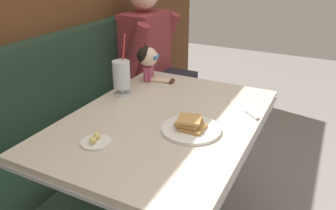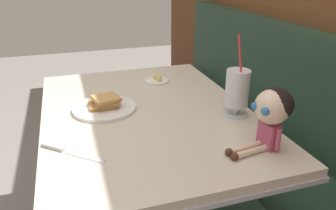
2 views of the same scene
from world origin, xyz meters
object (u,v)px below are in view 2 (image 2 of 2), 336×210
at_px(butter_saucer, 157,80).
at_px(butter_knife, 62,149).
at_px(toast_plate, 105,106).
at_px(seated_doll, 272,110).
at_px(milkshake_glass, 237,91).

distance_m(butter_saucer, butter_knife, 0.70).
bearing_deg(toast_plate, butter_knife, -32.16).
xyz_separation_m(butter_knife, seated_doll, (0.17, 0.63, 0.12)).
bearing_deg(milkshake_glass, butter_saucer, -158.10).
relative_size(toast_plate, butter_knife, 1.32).
xyz_separation_m(butter_saucer, butter_knife, (0.53, -0.46, -0.00)).
height_order(milkshake_glass, butter_saucer, milkshake_glass).
bearing_deg(butter_knife, seated_doll, 74.49).
relative_size(milkshake_glass, butter_saucer, 2.63).
distance_m(butter_knife, seated_doll, 0.66).
xyz_separation_m(milkshake_glass, butter_knife, (0.07, -0.65, -0.10)).
bearing_deg(butter_saucer, milkshake_glass, 21.90).
relative_size(toast_plate, milkshake_glass, 0.79).
bearing_deg(toast_plate, milkshake_glass, 67.13).
xyz_separation_m(toast_plate, butter_saucer, (-0.26, 0.29, -0.01)).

